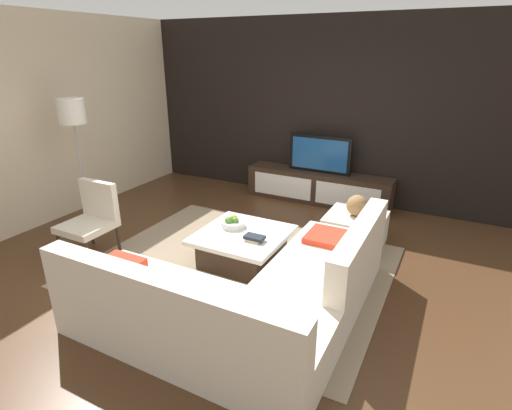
% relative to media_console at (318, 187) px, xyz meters
% --- Properties ---
extents(ground_plane, '(14.00, 14.00, 0.00)m').
position_rel_media_console_xyz_m(ground_plane, '(0.00, -2.40, -0.25)').
color(ground_plane, '#4C301C').
extents(feature_wall_back, '(6.40, 0.12, 2.80)m').
position_rel_media_console_xyz_m(feature_wall_back, '(0.00, 0.30, 1.15)').
color(feature_wall_back, black).
rests_on(feature_wall_back, ground).
extents(side_wall_left, '(0.12, 5.20, 2.80)m').
position_rel_media_console_xyz_m(side_wall_left, '(-3.20, -2.20, 1.15)').
color(side_wall_left, beige).
rests_on(side_wall_left, ground).
extents(area_rug, '(3.23, 2.64, 0.01)m').
position_rel_media_console_xyz_m(area_rug, '(-0.10, -2.40, -0.24)').
color(area_rug, gray).
rests_on(area_rug, ground).
extents(media_console, '(2.31, 0.43, 0.50)m').
position_rel_media_console_xyz_m(media_console, '(0.00, 0.00, 0.00)').
color(media_console, '#332319').
rests_on(media_console, ground).
extents(television, '(0.98, 0.06, 0.58)m').
position_rel_media_console_xyz_m(television, '(0.00, 0.00, 0.54)').
color(television, black).
rests_on(television, media_console).
extents(sectional_couch, '(2.28, 2.42, 0.82)m').
position_rel_media_console_xyz_m(sectional_couch, '(0.51, -3.23, 0.03)').
color(sectional_couch, beige).
rests_on(sectional_couch, ground).
extents(coffee_table, '(0.96, 0.97, 0.38)m').
position_rel_media_console_xyz_m(coffee_table, '(-0.10, -2.30, -0.05)').
color(coffee_table, '#332319').
rests_on(coffee_table, ground).
extents(accent_chair_near, '(0.54, 0.55, 0.87)m').
position_rel_media_console_xyz_m(accent_chair_near, '(-1.80, -2.88, 0.24)').
color(accent_chair_near, '#332319').
rests_on(accent_chair_near, ground).
extents(floor_lamp, '(0.34, 0.34, 1.73)m').
position_rel_media_console_xyz_m(floor_lamp, '(-2.58, -2.32, 1.23)').
color(floor_lamp, '#A5A5AA').
rests_on(floor_lamp, ground).
extents(ottoman, '(0.70, 0.70, 0.40)m').
position_rel_media_console_xyz_m(ottoman, '(0.92, -1.24, -0.05)').
color(ottoman, beige).
rests_on(ottoman, ground).
extents(fruit_bowl, '(0.28, 0.28, 0.14)m').
position_rel_media_console_xyz_m(fruit_bowl, '(-0.28, -2.20, 0.18)').
color(fruit_bowl, silver).
rests_on(fruit_bowl, coffee_table).
extents(decorative_ball, '(0.26, 0.26, 0.26)m').
position_rel_media_console_xyz_m(decorative_ball, '(0.92, -1.24, 0.28)').
color(decorative_ball, '#997247').
rests_on(decorative_ball, ottoman).
extents(book_stack, '(0.22, 0.13, 0.06)m').
position_rel_media_console_xyz_m(book_stack, '(0.11, -2.41, 0.16)').
color(book_stack, '#CCB78C').
rests_on(book_stack, coffee_table).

